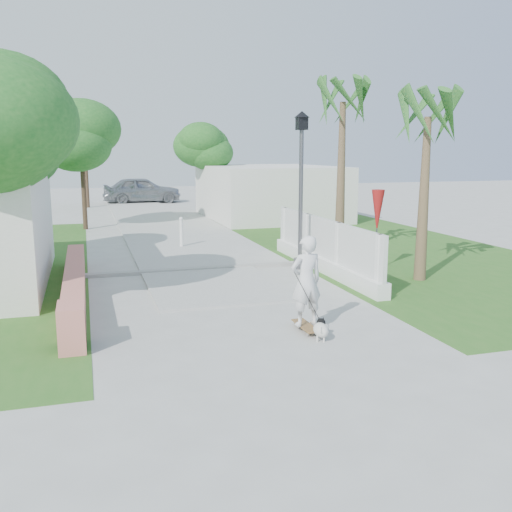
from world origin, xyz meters
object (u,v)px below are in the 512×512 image
object	(u,v)px
bollard	(181,231)
skateboarder	(306,285)
parked_car	(142,190)
patio_umbrella	(378,212)
dog	(321,329)
street_lamp	(301,184)

from	to	relation	value
bollard	skateboarder	bearing A→B (deg)	-86.06
parked_car	patio_umbrella	bearing A→B (deg)	-170.76
bollard	dog	xyz separation A→B (m)	(0.78, -10.54, -0.38)
street_lamp	patio_umbrella	world-z (taller)	street_lamp
dog	parked_car	size ratio (longest dim) A/B	0.10
bollard	skateboarder	size ratio (longest dim) A/B	0.60
skateboarder	parked_car	bearing A→B (deg)	-96.06
bollard	patio_umbrella	world-z (taller)	patio_umbrella
dog	parked_car	bearing A→B (deg)	114.49
street_lamp	patio_umbrella	distance (m)	2.27
dog	street_lamp	bearing A→B (deg)	96.17
dog	parked_car	world-z (taller)	parked_car
patio_umbrella	dog	distance (m)	6.50
street_lamp	bollard	distance (m)	5.56
patio_umbrella	dog	size ratio (longest dim) A/B	4.42
skateboarder	street_lamp	bearing A→B (deg)	-116.63
patio_umbrella	parked_car	bearing A→B (deg)	99.94
bollard	skateboarder	distance (m)	10.04
patio_umbrella	bollard	bearing A→B (deg)	129.91
dog	patio_umbrella	bearing A→B (deg)	76.65
skateboarder	dog	size ratio (longest dim) A/B	3.50
parked_car	skateboarder	bearing A→B (deg)	179.82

